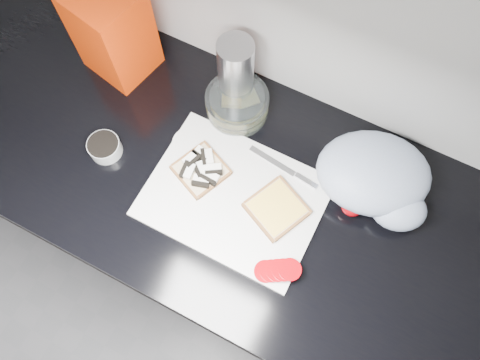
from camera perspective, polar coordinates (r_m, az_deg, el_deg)
name	(u,v)px	position (r m, az deg, el deg)	size (l,w,h in m)	color
base_cabinet	(233,232)	(1.56, -0.90, -6.38)	(3.50, 0.60, 0.86)	black
countertop	(230,183)	(1.13, -1.23, -0.40)	(3.50, 0.64, 0.04)	black
cutting_board	(234,198)	(1.09, -0.72, -2.15)	(0.40, 0.30, 0.01)	silver
bread_left	(201,169)	(1.10, -4.75, 1.32)	(0.15, 0.15, 0.03)	beige
bread_right	(277,209)	(1.07, 4.48, -3.50)	(0.16, 0.16, 0.02)	beige
tomato_slices	(278,271)	(1.03, 4.60, -10.94)	(0.11, 0.09, 0.02)	#A4030A
knife	(292,172)	(1.11, 6.30, 0.94)	(0.19, 0.04, 0.01)	silver
seed_tub	(105,147)	(1.17, -16.19, 3.89)	(0.08, 0.08, 0.04)	#AFB5B4
tub_lid	(190,143)	(1.16, -6.10, 4.49)	(0.09, 0.09, 0.01)	white
glass_bowl	(237,104)	(1.17, -0.36, 9.22)	(0.16, 0.16, 0.07)	silver
bread_bag	(113,31)	(1.22, -15.23, 17.10)	(0.16, 0.14, 0.25)	red
steel_canister	(236,73)	(1.13, -0.52, 12.87)	(0.09, 0.09, 0.20)	silver
grocery_bag	(377,178)	(1.10, 16.34, 0.24)	(0.32, 0.28, 0.11)	#9CAAC0
whole_tomatoes	(352,205)	(1.09, 13.55, -3.02)	(0.05, 0.05, 0.05)	#A4030A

